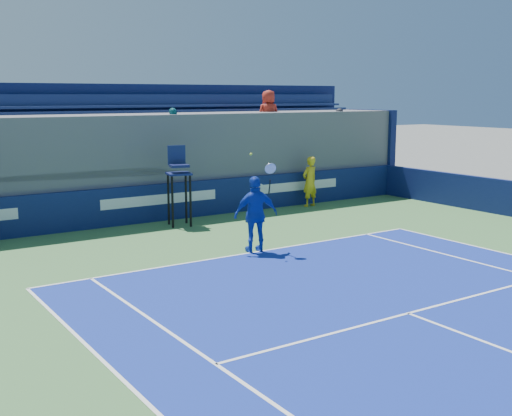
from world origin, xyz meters
TOP-DOWN VIEW (x-y plane):
  - ball_person at (5.71, 16.58)m, footprint 0.71×0.52m
  - back_hoarding at (0.00, 17.10)m, footprint 20.40×0.21m
  - umpire_chair at (0.19, 16.08)m, footprint 0.85×0.85m
  - tennis_player at (0.27, 11.92)m, footprint 1.23×0.74m
  - stadium_seating at (0.01, 19.15)m, footprint 21.00×4.05m

SIDE VIEW (x-z plane):
  - back_hoarding at x=0.00m, z-range 0.00..1.20m
  - ball_person at x=5.71m, z-range 0.01..1.82m
  - tennis_player at x=0.27m, z-range -0.29..2.28m
  - umpire_chair at x=0.19m, z-range 0.29..2.77m
  - stadium_seating at x=0.01m, z-range -0.36..4.04m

